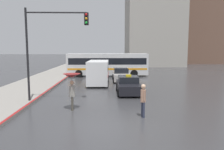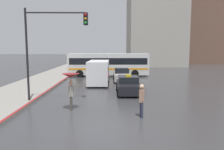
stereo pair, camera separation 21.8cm
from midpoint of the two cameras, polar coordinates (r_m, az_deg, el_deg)
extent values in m
plane|color=#38383A|center=(10.35, -2.52, -13.75)|extent=(300.00, 300.00, 0.00)
cube|color=black|center=(18.10, 3.96, -3.12)|extent=(1.80, 4.13, 0.71)
cube|color=black|center=(18.20, 3.91, -1.09)|extent=(1.58, 1.86, 0.52)
cylinder|color=black|center=(16.99, 7.24, -4.57)|extent=(0.20, 0.60, 0.60)
cylinder|color=black|center=(16.82, 1.46, -4.64)|extent=(0.20, 0.60, 0.60)
cylinder|color=black|center=(19.48, 6.10, -3.10)|extent=(0.20, 0.60, 0.60)
cylinder|color=black|center=(19.33, 1.07, -3.14)|extent=(0.20, 0.60, 0.60)
cube|color=yellow|center=(17.96, 3.98, -0.10)|extent=(0.44, 0.16, 0.16)
cube|color=#B7B2AD|center=(25.22, 2.13, -0.28)|extent=(1.80, 4.78, 0.73)
cube|color=black|center=(25.39, 2.10, 1.18)|extent=(1.58, 2.15, 0.51)
cylinder|color=black|center=(23.85, 4.40, -1.26)|extent=(0.20, 0.60, 0.60)
cylinder|color=black|center=(23.74, 0.29, -1.28)|extent=(0.20, 0.60, 0.60)
cylinder|color=black|center=(26.78, 3.75, -0.38)|extent=(0.20, 0.60, 0.60)
cylinder|color=black|center=(26.68, 0.09, -0.39)|extent=(0.20, 0.60, 0.60)
cube|color=white|center=(22.50, -3.86, 0.81)|extent=(2.12, 5.07, 2.26)
cube|color=black|center=(22.46, -3.87, 1.84)|extent=(2.13, 4.67, 0.58)
cube|color=red|center=(22.53, -3.86, 0.11)|extent=(2.14, 4.87, 0.14)
cylinder|color=black|center=(21.10, -1.53, -2.26)|extent=(0.21, 0.63, 0.63)
cylinder|color=black|center=(21.23, -6.66, -2.25)|extent=(0.21, 0.63, 0.63)
cylinder|color=black|center=(24.08, -1.35, -1.14)|extent=(0.21, 0.63, 0.63)
cylinder|color=black|center=(24.19, -5.86, -1.13)|extent=(0.21, 0.63, 0.63)
cube|color=silver|center=(29.37, -1.42, 2.91)|extent=(10.64, 2.56, 2.77)
cube|color=black|center=(29.35, -1.42, 3.71)|extent=(10.11, 2.58, 0.85)
cube|color=orange|center=(29.42, -1.41, 1.77)|extent=(10.32, 2.58, 0.24)
cylinder|color=black|center=(28.50, -8.89, 0.35)|extent=(0.96, 0.29, 0.96)
cylinder|color=black|center=(30.87, -8.35, 0.85)|extent=(0.96, 0.29, 0.96)
cylinder|color=black|center=(28.51, 5.57, 0.41)|extent=(0.96, 0.29, 0.96)
cylinder|color=black|center=(30.88, 5.00, 0.90)|extent=(0.96, 0.29, 0.96)
cylinder|color=#4C473D|center=(13.21, -10.82, -7.41)|extent=(0.13, 0.13, 0.83)
cylinder|color=#4C473D|center=(13.43, -10.75, -7.18)|extent=(0.13, 0.13, 0.83)
cylinder|color=gray|center=(13.16, -10.86, -4.14)|extent=(0.36, 0.36, 0.66)
sphere|color=tan|center=(13.07, -10.91, -1.98)|extent=(0.24, 0.24, 0.24)
cylinder|color=gray|center=(12.95, -10.93, -4.09)|extent=(0.08, 0.08, 0.56)
cylinder|color=gray|center=(13.35, -10.79, -3.76)|extent=(0.08, 0.08, 0.56)
cone|color=maroon|center=(13.02, -10.95, -0.17)|extent=(1.01, 1.01, 0.23)
cylinder|color=black|center=(13.06, -10.91, -1.66)|extent=(0.02, 0.02, 0.69)
cube|color=white|center=(13.59, -10.91, -6.83)|extent=(0.11, 0.19, 0.28)
cylinder|color=#2D3347|center=(11.98, 7.38, -8.82)|extent=(0.14, 0.14, 0.84)
cylinder|color=#2D3347|center=(11.78, 7.76, -9.10)|extent=(0.14, 0.14, 0.84)
cylinder|color=tan|center=(11.70, 7.63, -5.42)|extent=(0.33, 0.33, 0.66)
sphere|color=#DBAD89|center=(11.60, 7.66, -2.99)|extent=(0.24, 0.24, 0.24)
cylinder|color=tan|center=(11.86, 7.33, -5.01)|extent=(0.08, 0.08, 0.56)
cylinder|color=tan|center=(11.52, 7.94, -5.36)|extent=(0.08, 0.08, 0.56)
cylinder|color=black|center=(15.61, -21.58, 4.54)|extent=(0.14, 0.14, 6.30)
cylinder|color=black|center=(15.23, -14.83, 15.51)|extent=(3.94, 0.10, 0.10)
cube|color=black|center=(14.86, -7.14, 14.34)|extent=(0.28, 0.28, 0.80)
sphere|color=red|center=(14.74, -7.21, 15.42)|extent=(0.16, 0.16, 0.16)
sphere|color=orange|center=(14.70, -7.20, 14.42)|extent=(0.16, 0.16, 0.16)
sphere|color=green|center=(14.67, -7.18, 13.42)|extent=(0.16, 0.16, 0.16)
cube|color=brown|center=(62.17, 19.73, 16.66)|extent=(14.90, 10.28, 29.43)
camera|label=1|loc=(0.11, -90.33, -0.04)|focal=35.00mm
camera|label=2|loc=(0.11, 89.67, 0.04)|focal=35.00mm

